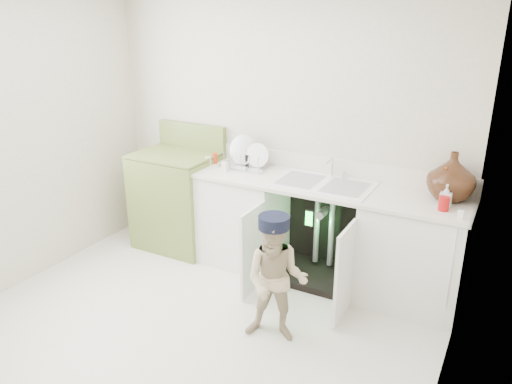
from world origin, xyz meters
TOP-DOWN VIEW (x-y plane):
  - ground at (0.00, 0.00)m, footprint 3.50×3.50m
  - room_shell at (0.00, 0.00)m, footprint 6.00×5.50m
  - counter_run at (0.60, 1.21)m, footprint 2.44×1.02m
  - avocado_stove at (-0.97, 1.18)m, footprint 0.78×0.65m
  - repair_worker at (0.60, 0.23)m, footprint 0.54×0.87m

SIDE VIEW (x-z plane):
  - ground at x=0.00m, z-range 0.00..0.00m
  - counter_run at x=0.60m, z-range -0.15..1.13m
  - repair_worker at x=0.60m, z-range 0.01..0.97m
  - avocado_stove at x=-0.97m, z-range -0.11..1.11m
  - room_shell at x=0.00m, z-range 0.62..1.88m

